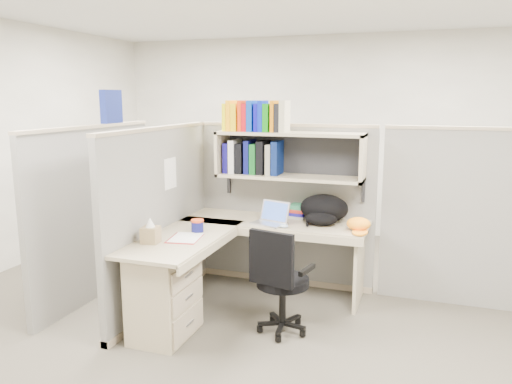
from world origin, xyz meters
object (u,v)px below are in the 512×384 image
at_px(laptop, 269,213).
at_px(snack_canister, 197,225).
at_px(task_chair, 280,297).
at_px(backpack, 323,209).
at_px(desk, 197,275).

bearing_deg(laptop, snack_canister, -121.61).
bearing_deg(task_chair, backpack, 79.27).
xyz_separation_m(laptop, backpack, (0.46, 0.20, 0.03)).
bearing_deg(laptop, desk, -102.26).
bearing_deg(snack_canister, backpack, 33.55).
xyz_separation_m(desk, backpack, (0.86, 0.90, 0.42)).
bearing_deg(laptop, task_chair, -47.24).
xyz_separation_m(snack_canister, task_chair, (0.81, -0.19, -0.47)).
height_order(snack_canister, task_chair, task_chair).
distance_m(laptop, backpack, 0.50).
distance_m(desk, laptop, 0.90).
bearing_deg(task_chair, snack_canister, 166.75).
bearing_deg(backpack, laptop, -154.38).
relative_size(backpack, snack_canister, 4.06).
height_order(laptop, task_chair, laptop).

